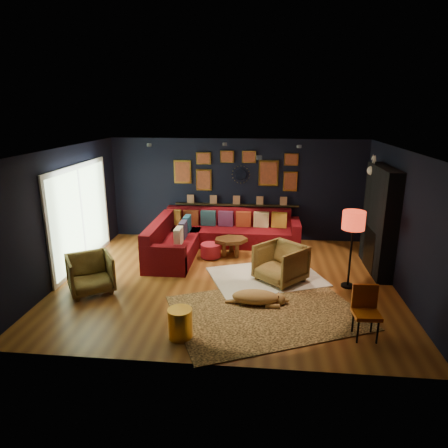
# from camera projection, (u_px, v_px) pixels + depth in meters

# --- Properties ---
(floor) EXTENTS (6.50, 6.50, 0.00)m
(floor) POSITION_uv_depth(u_px,v_px,m) (227.00, 280.00, 8.01)
(floor) COLOR #9A5924
(floor) RESTS_ON ground
(room_walls) EXTENTS (6.50, 6.50, 6.50)m
(room_walls) POSITION_uv_depth(u_px,v_px,m) (227.00, 203.00, 7.57)
(room_walls) COLOR black
(room_walls) RESTS_ON ground
(sectional) EXTENTS (3.41, 2.69, 0.86)m
(sectional) POSITION_uv_depth(u_px,v_px,m) (209.00, 236.00, 9.71)
(sectional) COLOR maroon
(sectional) RESTS_ON ground
(ledge) EXTENTS (3.20, 0.12, 0.04)m
(ledge) POSITION_uv_depth(u_px,v_px,m) (236.00, 205.00, 10.31)
(ledge) COLOR black
(ledge) RESTS_ON room_walls
(gallery_wall) EXTENTS (3.15, 0.04, 1.02)m
(gallery_wall) POSITION_uv_depth(u_px,v_px,m) (236.00, 170.00, 10.10)
(gallery_wall) COLOR gold
(gallery_wall) RESTS_ON room_walls
(sunburst_mirror) EXTENTS (0.47, 0.16, 0.47)m
(sunburst_mirror) POSITION_uv_depth(u_px,v_px,m) (241.00, 175.00, 10.12)
(sunburst_mirror) COLOR silver
(sunburst_mirror) RESTS_ON room_walls
(fireplace) EXTENTS (0.31, 1.60, 2.20)m
(fireplace) POSITION_uv_depth(u_px,v_px,m) (379.00, 224.00, 8.29)
(fireplace) COLOR black
(fireplace) RESTS_ON ground
(deer_head) EXTENTS (0.50, 0.28, 0.45)m
(deer_head) POSITION_uv_depth(u_px,v_px,m) (380.00, 171.00, 8.47)
(deer_head) COLOR white
(deer_head) RESTS_ON fireplace
(sliding_door) EXTENTS (0.06, 2.80, 2.20)m
(sliding_door) POSITION_uv_depth(u_px,v_px,m) (81.00, 216.00, 8.59)
(sliding_door) COLOR white
(sliding_door) RESTS_ON ground
(ceiling_spots) EXTENTS (3.30, 2.50, 0.06)m
(ceiling_spots) POSITION_uv_depth(u_px,v_px,m) (231.00, 148.00, 8.06)
(ceiling_spots) COLOR black
(ceiling_spots) RESTS_ON room_walls
(shag_rug) EXTENTS (2.58, 2.25, 0.03)m
(shag_rug) POSITION_uv_depth(u_px,v_px,m) (266.00, 277.00, 8.15)
(shag_rug) COLOR silver
(shag_rug) RESTS_ON ground
(leopard_rug) EXTENTS (3.66, 3.22, 0.02)m
(leopard_rug) POSITION_uv_depth(u_px,v_px,m) (266.00, 312.00, 6.75)
(leopard_rug) COLOR tan
(leopard_rug) RESTS_ON ground
(coffee_table) EXTENTS (0.93, 0.79, 0.40)m
(coffee_table) POSITION_uv_depth(u_px,v_px,m) (231.00, 242.00, 9.25)
(coffee_table) COLOR brown
(coffee_table) RESTS_ON shag_rug
(pouf) EXTENTS (0.47, 0.47, 0.30)m
(pouf) POSITION_uv_depth(u_px,v_px,m) (211.00, 250.00, 9.18)
(pouf) COLOR maroon
(pouf) RESTS_ON shag_rug
(armchair_left) EXTENTS (1.04, 1.03, 0.79)m
(armchair_left) POSITION_uv_depth(u_px,v_px,m) (90.00, 272.00, 7.42)
(armchair_left) COLOR #B88F41
(armchair_left) RESTS_ON ground
(armchair_right) EXTENTS (1.12, 1.12, 0.84)m
(armchair_right) POSITION_uv_depth(u_px,v_px,m) (281.00, 262.00, 7.85)
(armchair_right) COLOR #B88F41
(armchair_right) RESTS_ON ground
(gold_stool) EXTENTS (0.37, 0.37, 0.46)m
(gold_stool) POSITION_uv_depth(u_px,v_px,m) (180.00, 323.00, 5.97)
(gold_stool) COLOR gold
(gold_stool) RESTS_ON ground
(orange_chair) EXTENTS (0.40, 0.40, 0.81)m
(orange_chair) POSITION_uv_depth(u_px,v_px,m) (366.00, 307.00, 5.95)
(orange_chair) COLOR black
(orange_chair) RESTS_ON ground
(floor_lamp) EXTENTS (0.42, 0.42, 1.51)m
(floor_lamp) POSITION_uv_depth(u_px,v_px,m) (353.00, 224.00, 7.38)
(floor_lamp) COLOR black
(floor_lamp) RESTS_ON ground
(dog) EXTENTS (1.14, 0.57, 0.36)m
(dog) POSITION_uv_depth(u_px,v_px,m) (256.00, 294.00, 6.98)
(dog) COLOR tan
(dog) RESTS_ON leopard_rug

